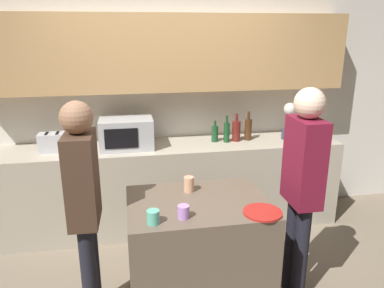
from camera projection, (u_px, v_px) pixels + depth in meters
name	position (u px, v px, depth m)	size (l,w,h in m)	color
back_wall	(163.00, 80.00, 3.91)	(6.40, 0.40, 2.70)	silver
back_counter	(168.00, 186.00, 3.97)	(3.60, 0.62, 0.91)	#B7AD99
kitchen_island	(198.00, 255.00, 2.78)	(1.00, 0.73, 0.88)	brown
microwave	(126.00, 133.00, 3.71)	(0.52, 0.39, 0.30)	#B7BABC
toaster	(53.00, 142.00, 3.61)	(0.26, 0.16, 0.18)	silver
potted_plant	(289.00, 121.00, 3.99)	(0.14, 0.14, 0.39)	#333D4C
bottle_0	(215.00, 134.00, 3.93)	(0.07, 0.07, 0.23)	#194723
bottle_1	(227.00, 132.00, 3.91)	(0.06, 0.06, 0.28)	#194723
bottle_2	(236.00, 131.00, 3.95)	(0.09, 0.09, 0.29)	maroon
bottle_3	(248.00, 129.00, 3.98)	(0.08, 0.08, 0.31)	#472814
plate_on_island	(263.00, 212.00, 2.47)	(0.26, 0.26, 0.01)	red
cup_0	(183.00, 212.00, 2.41)	(0.08, 0.08, 0.09)	#C188E0
cup_1	(153.00, 217.00, 2.33)	(0.08, 0.08, 0.09)	#60C4AC
cup_2	(189.00, 184.00, 2.79)	(0.08, 0.08, 0.12)	#E4A781
person_left	(84.00, 198.00, 2.52)	(0.21, 0.35, 1.63)	black
person_center	(303.00, 179.00, 2.74)	(0.22, 0.34, 1.67)	black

